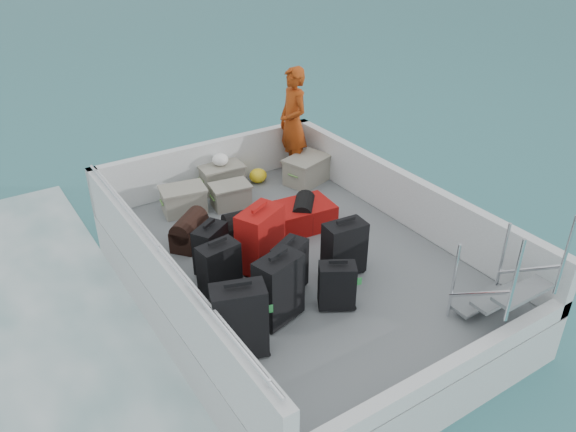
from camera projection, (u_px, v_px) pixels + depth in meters
name	position (u px, v px, depth m)	size (l,w,h in m)	color
ground	(297.00, 297.00, 7.25)	(160.00, 160.00, 0.00)	#1B6161
ferry_hull	(297.00, 278.00, 7.10)	(3.60, 5.00, 0.60)	silver
deck	(297.00, 258.00, 6.95)	(3.30, 4.70, 0.02)	slate
deck_fittings	(337.00, 235.00, 6.69)	(3.60, 5.00, 0.90)	silver
suitcase_0	(240.00, 322.00, 5.29)	(0.51, 0.29, 0.79)	black
suitcase_1	(219.00, 271.00, 6.13)	(0.44, 0.25, 0.66)	black
suitcase_2	(211.00, 249.00, 6.56)	(0.41, 0.25, 0.60)	black
suitcase_3	(279.00, 289.00, 5.75)	(0.50, 0.29, 0.76)	black
suitcase_4	(290.00, 268.00, 6.19)	(0.42, 0.25, 0.63)	black
suitcase_5	(260.00, 240.00, 6.58)	(0.56, 0.34, 0.77)	#9E0C0D
suitcase_6	(337.00, 287.00, 5.97)	(0.39, 0.23, 0.54)	black
suitcase_7	(344.00, 249.00, 6.50)	(0.48, 0.27, 0.67)	black
suitcase_8	(300.00, 216.00, 7.51)	(0.56, 0.85, 0.34)	#9E0C0D
duffel_0	(190.00, 233.00, 7.14)	(0.56, 0.30, 0.32)	black
duffel_1	(240.00, 230.00, 7.22)	(0.41, 0.30, 0.32)	black
duffel_2	(304.00, 215.00, 7.55)	(0.51, 0.30, 0.32)	black
crate_0	(184.00, 201.00, 7.87)	(0.58, 0.40, 0.35)	gray
crate_1	(231.00, 196.00, 8.04)	(0.52, 0.36, 0.31)	gray
crate_2	(221.00, 178.00, 8.50)	(0.61, 0.42, 0.37)	gray
crate_3	(307.00, 171.00, 8.70)	(0.64, 0.44, 0.39)	gray
yellow_bag	(258.00, 176.00, 8.74)	(0.28, 0.26, 0.22)	yellow
white_bag	(220.00, 161.00, 8.37)	(0.24, 0.24, 0.18)	white
passenger	(293.00, 123.00, 8.66)	(0.63, 0.41, 1.72)	#DF4F15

